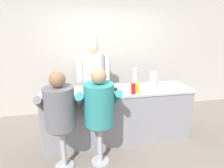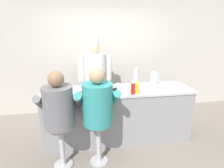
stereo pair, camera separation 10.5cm
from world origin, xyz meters
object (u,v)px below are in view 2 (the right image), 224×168
Objects in this scene: mustard_bottle_yellow at (138,88)px; water_pitcher_clear at (154,79)px; diner_seated_teal at (98,106)px; cook_in_whites_near at (95,75)px; breakfast_plate at (94,90)px; diner_seated_grey at (59,109)px; ketchup_bottle_red at (133,87)px; coffee_mug_white at (118,86)px; cup_stack_steel at (136,76)px; hot_sauce_bottle_orange at (132,86)px; napkin_dispenser_chrome at (114,89)px; cereal_bowl at (99,93)px; coffee_mug_tan at (79,93)px.

mustard_bottle_yellow is 0.92× the size of water_pitcher_clear.
diner_seated_teal is 1.47m from cook_in_whites_near.
breakfast_plate is (-0.72, 0.25, -0.09)m from mustard_bottle_yellow.
cook_in_whites_near is at bearing 67.21° from diner_seated_grey.
ketchup_bottle_red is 1.87× the size of coffee_mug_white.
diner_seated_grey is at bearing -155.92° from water_pitcher_clear.
coffee_mug_white is (-0.20, 0.30, -0.07)m from ketchup_bottle_red.
water_pitcher_clear is 0.72× the size of cup_stack_steel.
coffee_mug_white is (-0.73, -0.15, -0.07)m from water_pitcher_clear.
water_pitcher_clear is (0.53, 0.45, 0.00)m from ketchup_bottle_red.
cook_in_whites_near is (-0.59, 0.93, -0.02)m from hot_sauce_bottle_orange.
cup_stack_steel is (0.39, 0.20, 0.12)m from coffee_mug_white.
cook_in_whites_near is (0.06, 1.46, 0.08)m from diner_seated_teal.
mustard_bottle_yellow is 0.15× the size of diner_seated_grey.
water_pitcher_clear is 0.13× the size of cook_in_whites_near.
coffee_mug_white is at bearing 63.29° from napkin_dispenser_chrome.
breakfast_plate and cereal_bowl have the same top height.
cup_stack_steel is 1.59m from diner_seated_grey.
napkin_dispenser_chrome is (-0.34, -0.12, 0.00)m from hot_sauce_bottle_orange.
ketchup_bottle_red is 0.37m from coffee_mug_white.
diner_seated_grey reaches higher than breakfast_plate.
water_pitcher_clear reaches higher than napkin_dispenser_chrome.
cereal_bowl is (-0.60, -0.18, -0.04)m from hot_sauce_bottle_orange.
breakfast_plate is 0.17× the size of diner_seated_teal.
diner_seated_grey is at bearing -132.27° from breakfast_plate.
water_pitcher_clear is 0.16× the size of diner_seated_teal.
coffee_mug_white is at bearing 123.67° from ketchup_bottle_red.
cereal_bowl is (-0.55, 0.05, -0.09)m from ketchup_bottle_red.
hot_sauce_bottle_orange is 1.03× the size of coffee_mug_white.
coffee_mug_white is (-0.28, 0.28, -0.05)m from mustard_bottle_yellow.
hot_sauce_bottle_orange is at bearing 16.46° from cereal_bowl.
ketchup_bottle_red reaches higher than coffee_mug_white.
napkin_dispenser_chrome is at bearing -160.93° from hot_sauce_bottle_orange.
breakfast_plate is 1.95× the size of coffee_mug_white.
ketchup_bottle_red is 1.28m from cook_in_whites_near.
hot_sauce_bottle_orange is 0.97× the size of napkin_dispenser_chrome.
diner_seated_grey is at bearing -156.15° from hot_sauce_bottle_orange.
cook_in_whites_near reaches higher than coffee_mug_white.
diner_seated_grey is at bearing -179.86° from diner_seated_teal.
water_pitcher_clear is 1.71× the size of coffee_mug_tan.
water_pitcher_clear reaches higher than cereal_bowl.
coffee_mug_white is 0.46m from cup_stack_steel.
mustard_bottle_yellow is at bearing 25.41° from diner_seated_teal.
hot_sauce_bottle_orange is at bearing -155.34° from water_pitcher_clear.
mustard_bottle_yellow reaches higher than napkin_dispenser_chrome.
cook_in_whites_near reaches higher than napkin_dispenser_chrome.
mustard_bottle_yellow is 1.65× the size of cereal_bowl.
diner_seated_grey reaches higher than napkin_dispenser_chrome.
diner_seated_teal is 0.81× the size of cook_in_whites_near.
coffee_mug_white is 0.96× the size of coffee_mug_tan.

